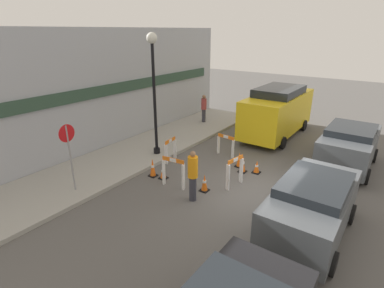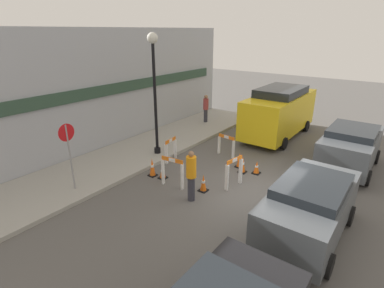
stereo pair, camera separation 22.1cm
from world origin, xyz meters
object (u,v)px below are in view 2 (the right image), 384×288
at_px(stop_sign, 69,146).
at_px(person_worker, 191,174).
at_px(streetlamp_post, 154,79).
at_px(person_pedestrian, 206,107).
at_px(parked_car_1, 310,205).
at_px(work_van, 279,110).
at_px(parked_car_2, 350,146).

relative_size(stop_sign, person_worker, 1.34).
relative_size(streetlamp_post, person_worker, 2.90).
distance_m(person_pedestrian, parked_car_1, 10.82).
xyz_separation_m(streetlamp_post, work_van, (5.93, -3.31, -2.05)).
relative_size(stop_sign, parked_car_2, 0.61).
height_order(stop_sign, person_worker, stop_sign).
bearing_deg(person_pedestrian, stop_sign, 13.29).
distance_m(streetlamp_post, parked_car_1, 7.80).
height_order(stop_sign, parked_car_1, stop_sign).
bearing_deg(person_worker, work_van, -25.02).
xyz_separation_m(parked_car_1, work_van, (7.62, 3.88, 0.47)).
xyz_separation_m(streetlamp_post, person_worker, (-2.13, -3.52, -2.50)).
bearing_deg(person_pedestrian, work_van, 105.24).
height_order(streetlamp_post, parked_car_1, streetlamp_post).
xyz_separation_m(person_pedestrian, parked_car_1, (-7.06, -8.20, -0.09)).
xyz_separation_m(streetlamp_post, person_pedestrian, (5.37, 1.01, -2.43)).
relative_size(stop_sign, work_van, 0.43).
xyz_separation_m(person_worker, person_pedestrian, (7.51, 4.52, 0.08)).
bearing_deg(person_pedestrian, parked_car_2, 86.79).
height_order(stop_sign, parked_car_2, stop_sign).
relative_size(person_worker, person_pedestrian, 1.08).
height_order(person_worker, parked_car_2, person_worker).
bearing_deg(streetlamp_post, work_van, -29.14).
relative_size(streetlamp_post, parked_car_1, 1.29).
xyz_separation_m(person_worker, parked_car_1, (0.44, -3.67, -0.01)).
bearing_deg(streetlamp_post, person_worker, -121.24).
bearing_deg(parked_car_1, person_pedestrian, 49.25).
xyz_separation_m(person_worker, work_van, (8.06, 0.21, 0.45)).
height_order(person_worker, work_van, work_van).
bearing_deg(parked_car_1, parked_car_2, -0.00).
bearing_deg(parked_car_1, person_worker, 96.89).
height_order(person_worker, person_pedestrian, person_pedestrian).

